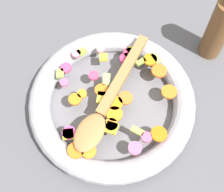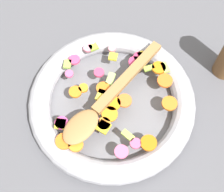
% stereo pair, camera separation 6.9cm
% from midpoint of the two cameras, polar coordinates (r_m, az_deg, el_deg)
% --- Properties ---
extents(ground_plane, '(4.00, 4.00, 0.00)m').
position_cam_midpoint_polar(ground_plane, '(0.73, 2.67, -2.02)').
color(ground_plane, '#4C4C51').
extents(skillet, '(0.38, 0.38, 0.05)m').
position_cam_midpoint_polar(skillet, '(0.71, 2.75, -1.28)').
color(skillet, slate).
rests_on(skillet, ground_plane).
extents(chopped_vegetables, '(0.28, 0.29, 0.01)m').
position_cam_midpoint_polar(chopped_vegetables, '(0.68, 2.85, -0.81)').
color(chopped_vegetables, orange).
rests_on(chopped_vegetables, skillet).
extents(wooden_spoon, '(0.25, 0.25, 0.01)m').
position_cam_midpoint_polar(wooden_spoon, '(0.67, 1.62, -1.20)').
color(wooden_spoon, olive).
rests_on(wooden_spoon, chopped_vegetables).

